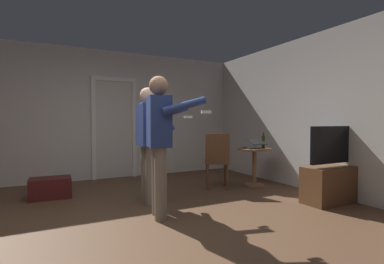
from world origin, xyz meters
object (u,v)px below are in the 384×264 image
object	(u,v)px
tv_flatscreen	(332,179)
person_striped_shirt	(149,137)
laptop	(255,146)
wooden_chair	(217,158)
side_table	(254,161)
bottle_on_table	(263,142)
person_blue_shirt	(160,136)
suitcase_dark	(50,188)

from	to	relation	value
tv_flatscreen	person_striped_shirt	bearing A→B (deg)	153.55
laptop	wooden_chair	bearing A→B (deg)	166.21
side_table	laptop	size ratio (longest dim) A/B	2.12
laptop	bottle_on_table	size ratio (longest dim) A/B	1.11
laptop	person_blue_shirt	xyz separation A→B (m)	(-2.16, -0.82, 0.27)
tv_flatscreen	laptop	size ratio (longest dim) A/B	3.42
side_table	laptop	xyz separation A→B (m)	(-0.03, -0.04, 0.28)
bottle_on_table	person_striped_shirt	xyz separation A→B (m)	(-2.25, -0.11, 0.15)
side_table	person_striped_shirt	xyz separation A→B (m)	(-2.11, -0.19, 0.51)
person_blue_shirt	suitcase_dark	xyz separation A→B (m)	(-1.21, 1.64, -0.87)
wooden_chair	person_striped_shirt	size ratio (longest dim) A/B	0.58
laptop	bottle_on_table	xyz separation A→B (m)	(0.17, -0.04, 0.07)
laptop	wooden_chair	world-z (taller)	wooden_chair
side_table	person_blue_shirt	xyz separation A→B (m)	(-2.19, -0.86, 0.55)
person_blue_shirt	suitcase_dark	bearing A→B (deg)	126.29
bottle_on_table	wooden_chair	world-z (taller)	bottle_on_table
wooden_chair	person_blue_shirt	bearing A→B (deg)	-145.85
laptop	person_striped_shirt	world-z (taller)	person_striped_shirt
bottle_on_table	laptop	bearing A→B (deg)	167.83
side_table	wooden_chair	size ratio (longest dim) A/B	0.71
person_striped_shirt	suitcase_dark	size ratio (longest dim) A/B	2.81
bottle_on_table	wooden_chair	size ratio (longest dim) A/B	0.30
side_table	bottle_on_table	size ratio (longest dim) A/B	2.35
tv_flatscreen	wooden_chair	size ratio (longest dim) A/B	1.14
bottle_on_table	suitcase_dark	distance (m)	3.70
side_table	suitcase_dark	world-z (taller)	side_table
side_table	suitcase_dark	distance (m)	3.50
tv_flatscreen	person_blue_shirt	distance (m)	2.66
wooden_chair	person_striped_shirt	bearing A→B (deg)	-166.94
laptop	suitcase_dark	bearing A→B (deg)	166.19
wooden_chair	suitcase_dark	bearing A→B (deg)	166.18
tv_flatscreen	person_blue_shirt	bearing A→B (deg)	167.90
person_blue_shirt	side_table	bearing A→B (deg)	21.39
wooden_chair	laptop	bearing A→B (deg)	-13.79
person_blue_shirt	tv_flatscreen	bearing A→B (deg)	-12.10
tv_flatscreen	side_table	xyz separation A→B (m)	(-0.32, 1.40, 0.13)
tv_flatscreen	laptop	world-z (taller)	tv_flatscreen
tv_flatscreen	bottle_on_table	world-z (taller)	tv_flatscreen
side_table	bottle_on_table	distance (m)	0.39
tv_flatscreen	suitcase_dark	bearing A→B (deg)	149.60
bottle_on_table	wooden_chair	distance (m)	0.94
laptop	person_striped_shirt	xyz separation A→B (m)	(-2.08, -0.15, 0.22)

